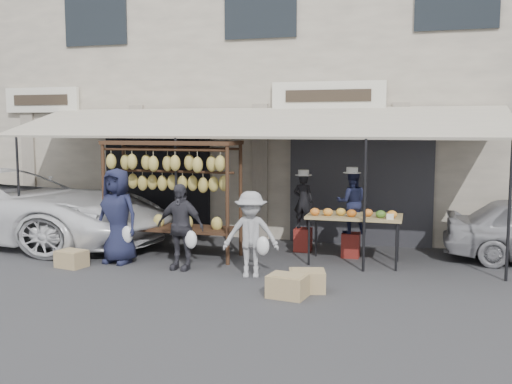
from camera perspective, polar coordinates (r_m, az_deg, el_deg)
ground_plane at (r=9.64m, az=-5.13°, el=-8.53°), size 90.00×90.00×0.00m
shophouse at (r=15.59m, az=3.43°, el=10.74°), size 24.00×6.15×7.30m
awning at (r=11.46m, az=-1.13°, el=6.90°), size 10.00×2.35×2.92m
banana_rack at (r=10.99m, az=-8.51°, el=1.63°), size 2.60×0.90×2.24m
produce_table at (r=10.52m, az=9.79°, el=-2.46°), size 1.70×0.90×1.04m
vendor_left at (r=11.46m, az=4.76°, el=-0.91°), size 0.43×0.31×1.11m
vendor_right at (r=11.03m, az=9.53°, el=-1.02°), size 0.66×0.56×1.19m
customer_left at (r=10.77m, az=-13.69°, el=-2.34°), size 0.92×0.66×1.75m
customer_mid at (r=10.10m, az=-7.59°, el=-3.45°), size 0.92×0.44×1.52m
customer_right at (r=9.50m, az=-0.52°, el=-4.26°), size 1.03×0.74×1.44m
stool_left at (r=11.59m, az=4.72°, el=-4.78°), size 0.36×0.36×0.46m
stool_right at (r=11.17m, az=9.45°, el=-5.25°), size 0.42×0.42×0.47m
crate_near_a at (r=8.53m, az=3.17°, el=-9.37°), size 0.61×0.50×0.33m
crate_near_b at (r=8.84m, az=5.12°, el=-8.84°), size 0.62×0.53×0.32m
crate_far at (r=10.79m, az=-17.95°, el=-6.37°), size 0.57×0.47×0.30m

